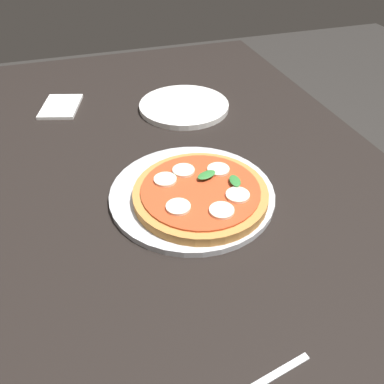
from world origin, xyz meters
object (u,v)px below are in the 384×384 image
dining_table (199,225)px  pizza (200,193)px  napkin (61,106)px  plate_white (184,106)px  serving_tray (192,194)px

dining_table → pizza: size_ratio=6.37×
napkin → dining_table: bearing=29.0°
dining_table → plate_white: size_ratio=6.77×
plate_white → pizza: bearing=-12.3°
serving_tray → pizza: (0.02, 0.01, 0.02)m
serving_tray → napkin: serving_tray is taller
pizza → napkin: (-0.47, -0.22, -0.02)m
plate_white → serving_tray: bearing=-14.4°
pizza → napkin: bearing=-154.6°
serving_tray → dining_table: bearing=130.0°
dining_table → pizza: pizza is taller
plate_white → napkin: plate_white is taller
plate_white → napkin: size_ratio=1.78×
dining_table → pizza: 0.13m
pizza → plate_white: bearing=167.7°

